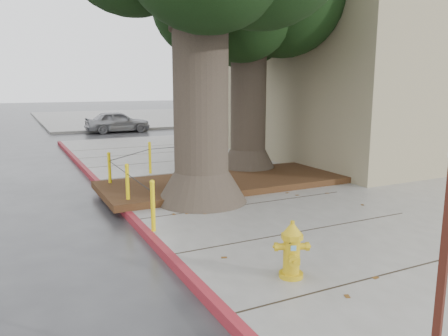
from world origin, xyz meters
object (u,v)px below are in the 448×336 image
object	(u,v)px
car_silver	(118,122)
car_red	(274,117)
fire_hydrant	(292,250)
signpost	(445,251)

from	to	relation	value
car_silver	car_red	size ratio (longest dim) A/B	1.01
car_silver	car_red	bearing A→B (deg)	-94.56
fire_hydrant	car_silver	bearing A→B (deg)	107.42
car_silver	car_red	xyz separation A→B (m)	(10.32, -0.80, -0.03)
car_red	fire_hydrant	bearing A→B (deg)	140.66
signpost	car_red	xyz separation A→B (m)	(13.29, 22.84, -0.92)
signpost	car_silver	size ratio (longest dim) A/B	0.66
fire_hydrant	car_silver	size ratio (longest dim) A/B	0.22
car_red	car_silver	bearing A→B (deg)	78.54
signpost	car_silver	xyz separation A→B (m)	(2.97, 23.64, -0.89)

